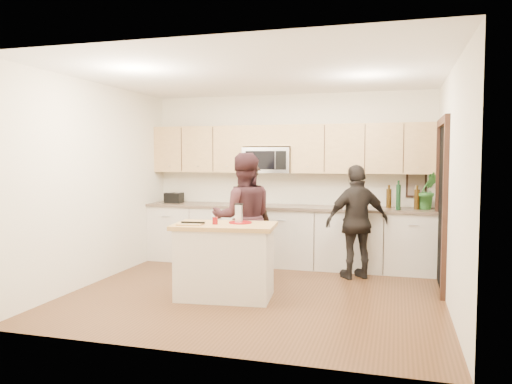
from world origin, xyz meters
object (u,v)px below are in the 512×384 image
(island, at_px, (225,261))
(woman_left, at_px, (250,219))
(woman_center, at_px, (243,218))
(toaster, at_px, (174,198))
(woman_right, at_px, (357,222))

(island, relative_size, woman_left, 0.77)
(woman_left, bearing_deg, woman_center, 105.56)
(island, bearing_deg, toaster, 122.61)
(woman_left, relative_size, woman_center, 0.93)
(toaster, bearing_deg, woman_center, -36.44)
(toaster, relative_size, woman_center, 0.16)
(island, xyz_separation_m, woman_left, (-0.03, 1.16, 0.36))
(woman_center, height_order, woman_right, woman_center)
(island, relative_size, toaster, 4.63)
(island, relative_size, woman_center, 0.72)
(woman_left, xyz_separation_m, woman_right, (1.48, 0.27, -0.02))
(island, bearing_deg, woman_left, 85.05)
(toaster, distance_m, woman_left, 1.77)
(toaster, height_order, woman_center, woman_center)
(woman_right, bearing_deg, woman_left, -21.26)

